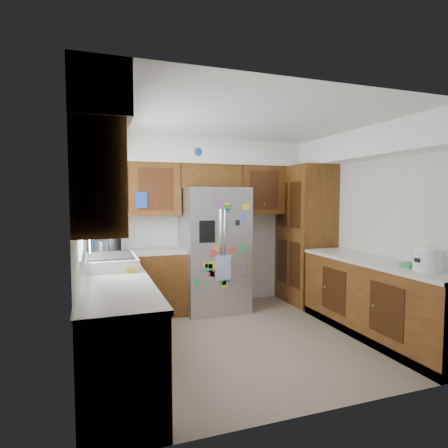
% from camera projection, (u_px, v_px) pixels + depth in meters
% --- Properties ---
extents(floor, '(3.60, 3.60, 0.00)m').
position_uv_depth(floor, '(246.00, 338.00, 4.41)').
color(floor, gray).
rests_on(floor, ground).
extents(room_shell, '(3.64, 3.24, 2.52)m').
position_uv_depth(room_shell, '(227.00, 184.00, 4.59)').
color(room_shell, silver).
rests_on(room_shell, ground).
extents(left_counter_run, '(1.36, 3.20, 0.92)m').
position_uv_depth(left_counter_run, '(126.00, 314.00, 3.95)').
color(left_counter_run, '#482A0D').
rests_on(left_counter_run, ground).
extents(right_counter_run, '(0.63, 2.25, 0.92)m').
position_uv_depth(right_counter_run, '(378.00, 302.00, 4.43)').
color(right_counter_run, '#482A0D').
rests_on(right_counter_run, ground).
extents(pantry, '(0.60, 0.90, 2.15)m').
position_uv_depth(pantry, '(305.00, 234.00, 5.91)').
color(pantry, '#482A0D').
rests_on(pantry, ground).
extents(fridge, '(0.90, 0.79, 1.80)m').
position_uv_depth(fridge, '(214.00, 249.00, 5.48)').
color(fridge, '#939398').
rests_on(fridge, ground).
extents(bridge_cabinet, '(0.96, 0.34, 0.35)m').
position_uv_depth(bridge_cabinet, '(209.00, 176.00, 5.61)').
color(bridge_cabinet, '#482A0D').
rests_on(bridge_cabinet, fridge).
extents(fridge_top_items, '(0.55, 0.37, 0.32)m').
position_uv_depth(fridge_top_items, '(201.00, 155.00, 5.51)').
color(fridge_top_items, '#274BA1').
rests_on(fridge_top_items, bridge_cabinet).
extents(sink_assembly, '(0.52, 0.73, 0.37)m').
position_uv_depth(sink_assembly, '(111.00, 261.00, 3.93)').
color(sink_assembly, white).
rests_on(sink_assembly, left_counter_run).
extents(left_counter_clutter, '(0.37, 0.87, 0.38)m').
position_uv_depth(left_counter_clutter, '(111.00, 247.00, 4.62)').
color(left_counter_clutter, black).
rests_on(left_counter_clutter, left_counter_run).
extents(rice_cooker, '(0.31, 0.30, 0.26)m').
position_uv_depth(rice_cooker, '(429.00, 258.00, 3.75)').
color(rice_cooker, white).
rests_on(rice_cooker, right_counter_run).
extents(paper_towel, '(0.12, 0.12, 0.26)m').
position_uv_depth(paper_towel, '(427.00, 258.00, 3.75)').
color(paper_towel, white).
rests_on(paper_towel, right_counter_run).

